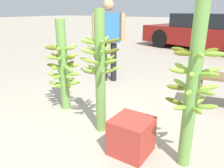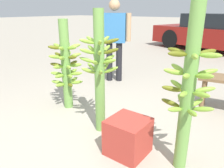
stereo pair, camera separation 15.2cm
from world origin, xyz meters
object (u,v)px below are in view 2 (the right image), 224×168
at_px(parked_car, 219,33).
at_px(produce_crate, 128,136).
at_px(banana_stalk_right, 189,86).
at_px(banana_stalk_center, 99,70).
at_px(vendor_person, 114,35).
at_px(banana_stalk_left, 66,65).

height_order(parked_car, produce_crate, parked_car).
distance_m(banana_stalk_right, parked_car, 6.76).
xyz_separation_m(parked_car, produce_crate, (0.64, -6.78, -0.44)).
relative_size(banana_stalk_center, banana_stalk_right, 0.91).
xyz_separation_m(banana_stalk_center, vendor_person, (-1.03, 1.69, 0.18)).
bearing_deg(vendor_person, banana_stalk_right, -70.18).
bearing_deg(produce_crate, banana_stalk_center, 159.77).
xyz_separation_m(banana_stalk_left, parked_car, (0.69, 6.37, -0.02)).
height_order(banana_stalk_right, parked_car, banana_stalk_right).
height_order(banana_stalk_left, parked_car, banana_stalk_left).
height_order(banana_stalk_center, banana_stalk_right, banana_stalk_right).
bearing_deg(produce_crate, vendor_person, 129.53).
relative_size(banana_stalk_left, vendor_person, 0.81).
relative_size(banana_stalk_left, parked_car, 0.27).
xyz_separation_m(banana_stalk_left, vendor_person, (-0.22, 1.47, 0.29)).
relative_size(banana_stalk_left, banana_stalk_right, 0.83).
bearing_deg(parked_car, vendor_person, -175.71).
height_order(banana_stalk_center, parked_car, banana_stalk_center).
bearing_deg(parked_car, produce_crate, -159.80).
relative_size(banana_stalk_right, produce_crate, 4.13).
relative_size(banana_stalk_right, parked_car, 0.33).
distance_m(parked_car, produce_crate, 6.83).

